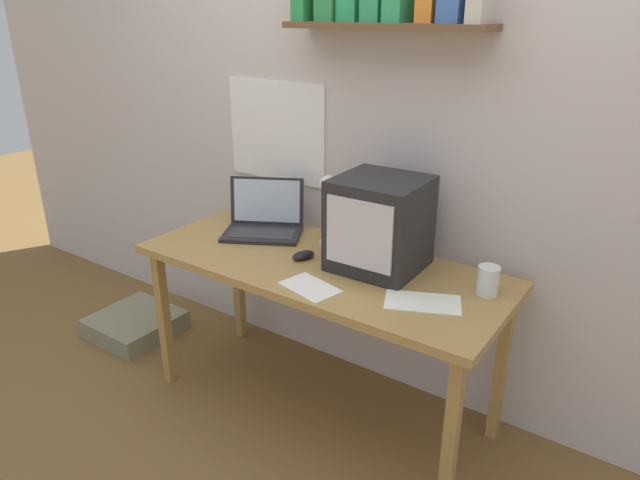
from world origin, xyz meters
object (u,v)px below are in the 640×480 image
Objects in this scene: laptop at (264,219)px; crt_monitor at (380,224)px; juice_glass at (488,282)px; open_notebook at (310,287)px; computer_mouse at (303,255)px; desk_lamp at (330,201)px; loose_paper_near_laptop at (423,302)px; corner_desk at (320,277)px; floor_cushion at (135,324)px.

crt_monitor is at bearing -31.29° from laptop.
open_notebook is (-0.56, -0.33, -0.05)m from juice_glass.
computer_mouse is at bearing -170.20° from juice_glass.
crt_monitor is 0.36m from computer_mouse.
juice_glass is at bearing -29.06° from laptop.
desk_lamp is 0.46m from open_notebook.
corner_desk is at bearing 171.41° from loose_paper_near_laptop.
juice_glass is 0.26× the size of floor_cushion.
open_notebook is (0.16, -0.37, -0.21)m from desk_lamp.
laptop reaches higher than loose_paper_near_laptop.
computer_mouse is at bearing 173.49° from loose_paper_near_laptop.
open_notebook is (-0.12, -0.31, -0.18)m from crt_monitor.
floor_cushion is at bearing 174.90° from desk_lamp.
loose_paper_near_laptop is (0.50, -0.08, 0.07)m from corner_desk.
desk_lamp is 1.08× the size of loose_paper_near_laptop.
loose_paper_near_laptop is (0.56, -0.24, -0.21)m from desk_lamp.
loose_paper_near_laptop is (0.28, -0.18, -0.18)m from crt_monitor.
crt_monitor reaches higher than loose_paper_near_laptop.
computer_mouse reaches higher than corner_desk.
corner_desk is at bearing -169.84° from juice_glass.
crt_monitor is 0.86× the size of laptop.
loose_paper_near_laptop is at bearing -0.09° from floor_cushion.
floor_cushion is (-1.43, -0.18, -0.86)m from crt_monitor.
desk_lamp is at bearing 166.88° from crt_monitor.
juice_glass is at bearing 5.82° from floor_cushion.
laptop is 1.01× the size of floor_cushion.
floor_cushion is (-1.16, -0.23, -0.88)m from desk_lamp.
corner_desk is 0.35m from crt_monitor.
loose_paper_near_laptop is (-0.16, -0.19, -0.05)m from juice_glass.
desk_lamp is at bearing 11.39° from floor_cushion.
loose_paper_near_laptop is 0.72× the size of floor_cushion.
laptop is 0.37m from computer_mouse.
crt_monitor is at bearing 6.98° from floor_cushion.
computer_mouse is at bearing 131.84° from open_notebook.
open_notebook is at bearing -83.03° from desk_lamp.
laptop is at bearing 175.37° from crt_monitor.
floor_cushion is (-1.22, -0.07, -0.61)m from corner_desk.
loose_paper_near_laptop reaches higher than corner_desk.
crt_monitor reaches higher than juice_glass.
crt_monitor is 3.35× the size of juice_glass.
crt_monitor is at bearing -28.26° from desk_lamp.
floor_cushion is (-0.80, -0.21, -0.73)m from laptop.
floor_cushion is (-1.72, 0.00, -0.68)m from loose_paper_near_laptop.
loose_paper_near_laptop is 0.42m from open_notebook.
desk_lamp reaches higher than loose_paper_near_laptop.
crt_monitor is 1.21× the size of loose_paper_near_laptop.
open_notebook is 0.58× the size of floor_cushion.
loose_paper_near_laptop is 1.23× the size of open_notebook.
laptop is at bearing 178.96° from juice_glass.
crt_monitor is 0.47m from juice_glass.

